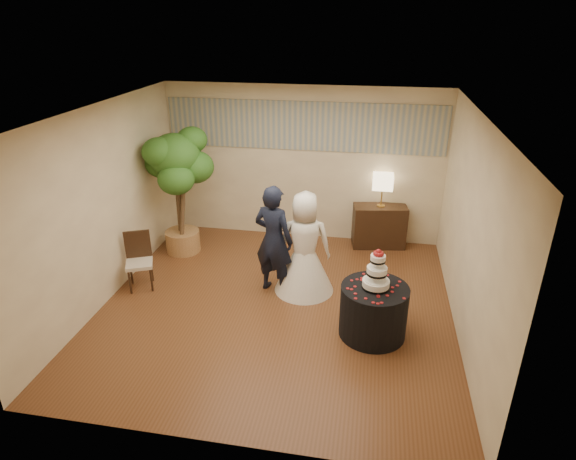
% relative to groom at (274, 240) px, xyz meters
% --- Properties ---
extents(floor, '(5.00, 5.00, 0.00)m').
position_rel_groom_xyz_m(floor, '(0.13, -0.45, -0.85)').
color(floor, brown).
rests_on(floor, ground).
extents(ceiling, '(5.00, 5.00, 0.00)m').
position_rel_groom_xyz_m(ceiling, '(0.13, -0.45, 1.95)').
color(ceiling, white).
rests_on(ceiling, wall_back).
extents(wall_back, '(5.00, 0.06, 2.80)m').
position_rel_groom_xyz_m(wall_back, '(0.13, 2.05, 0.55)').
color(wall_back, beige).
rests_on(wall_back, ground).
extents(wall_front, '(5.00, 0.06, 2.80)m').
position_rel_groom_xyz_m(wall_front, '(0.13, -2.95, 0.55)').
color(wall_front, beige).
rests_on(wall_front, ground).
extents(wall_left, '(0.06, 5.00, 2.80)m').
position_rel_groom_xyz_m(wall_left, '(-2.37, -0.45, 0.55)').
color(wall_left, beige).
rests_on(wall_left, ground).
extents(wall_right, '(0.06, 5.00, 2.80)m').
position_rel_groom_xyz_m(wall_right, '(2.63, -0.45, 0.55)').
color(wall_right, beige).
rests_on(wall_right, ground).
extents(mural_border, '(4.90, 0.02, 0.85)m').
position_rel_groom_xyz_m(mural_border, '(0.13, 2.03, 1.25)').
color(mural_border, gray).
rests_on(mural_border, wall_back).
extents(groom, '(0.71, 0.58, 1.69)m').
position_rel_groom_xyz_m(groom, '(0.00, 0.00, 0.00)').
color(groom, black).
rests_on(groom, floor).
extents(bride, '(1.02, 1.02, 1.59)m').
position_rel_groom_xyz_m(bride, '(0.45, 0.08, -0.05)').
color(bride, white).
rests_on(bride, floor).
extents(cake_table, '(0.92, 0.92, 0.71)m').
position_rel_groom_xyz_m(cake_table, '(1.51, -0.87, -0.49)').
color(cake_table, black).
rests_on(cake_table, floor).
extents(wedding_cake, '(0.35, 0.35, 0.55)m').
position_rel_groom_xyz_m(wedding_cake, '(1.51, -0.87, 0.14)').
color(wedding_cake, white).
rests_on(wedding_cake, cake_table).
extents(console, '(0.99, 0.56, 0.78)m').
position_rel_groom_xyz_m(console, '(1.56, 1.83, -0.46)').
color(console, black).
rests_on(console, floor).
extents(table_lamp, '(0.35, 0.35, 0.58)m').
position_rel_groom_xyz_m(table_lamp, '(1.56, 1.83, 0.22)').
color(table_lamp, beige).
rests_on(table_lamp, console).
extents(ficus_tree, '(1.46, 1.46, 2.24)m').
position_rel_groom_xyz_m(ficus_tree, '(-1.87, 1.00, 0.27)').
color(ficus_tree, '#2C5E1D').
rests_on(ficus_tree, floor).
extents(side_chair, '(0.55, 0.56, 0.89)m').
position_rel_groom_xyz_m(side_chair, '(-2.04, -0.30, -0.40)').
color(side_chair, black).
rests_on(side_chair, floor).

